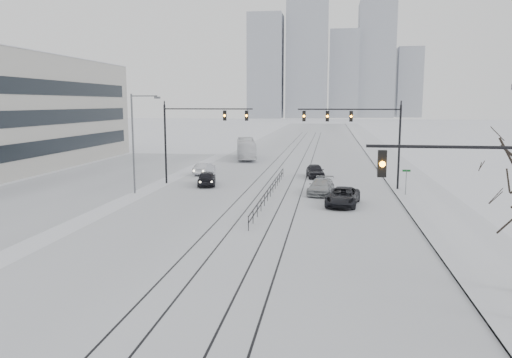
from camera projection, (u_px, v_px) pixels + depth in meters
The scene contains 18 objects.
road at pixel (294, 159), 73.19m from camera, with size 22.00×260.00×0.02m, color silver.
sidewalk_east at pixel (389, 160), 71.23m from camera, with size 5.00×260.00×0.16m, color silver.
curb at pixel (371, 160), 71.58m from camera, with size 0.10×260.00×0.12m, color gray.
parking_strip at pixel (84, 183), 51.63m from camera, with size 14.00×60.00×0.03m, color silver.
tram_rails at pixel (281, 180), 53.63m from camera, with size 5.30×180.00×0.01m.
skyline at pixel (331, 62), 276.76m from camera, with size 96.00×48.00×72.00m.
traffic_mast_near at pixel (487, 203), 18.13m from camera, with size 6.10×0.37×7.00m.
traffic_mast_ne at pixel (363, 129), 46.69m from camera, with size 9.60×0.37×8.00m.
traffic_mast_nw at pixel (193, 129), 50.11m from camera, with size 9.10×0.37×8.00m.
street_light_west at pixel (136, 136), 44.83m from camera, with size 2.73×0.25×9.00m.
median_fence at pixel (270, 191), 43.77m from camera, with size 0.06×24.00×1.00m.
street_sign at pixel (406, 178), 43.86m from camera, with size 0.70×0.06×2.40m.
sedan_sb_inner at pixel (207, 178), 49.79m from camera, with size 1.76×4.39×1.49m, color black.
sedan_sb_outer at pixel (205, 169), 57.41m from camera, with size 1.45×4.16×1.37m, color silver.
sedan_nb_front at pixel (343, 197), 40.06m from camera, with size 2.38×5.15×1.43m, color black.
sedan_nb_right at pixel (321, 187), 45.09m from camera, with size 1.97×4.83×1.40m, color #999DA0.
sedan_nb_far at pixel (315, 171), 55.07m from camera, with size 1.75×4.34×1.48m, color black.
box_truck at pixel (246, 149), 73.42m from camera, with size 2.53×10.83×3.02m, color white.
Camera 1 is at (5.06, -12.83, 8.17)m, focal length 35.00 mm.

